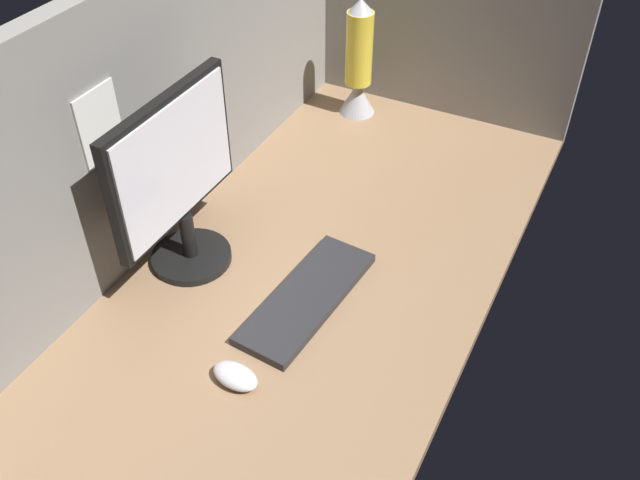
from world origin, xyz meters
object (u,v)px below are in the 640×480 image
object	(u,v)px
mouse	(235,376)
keyboard	(307,297)
lava_lamp	(358,67)
monitor	(177,179)

from	to	relation	value
mouse	keyboard	bearing A→B (deg)	0.58
mouse	lava_lamp	bearing A→B (deg)	17.18
monitor	mouse	bearing A→B (deg)	-131.27
monitor	keyboard	size ratio (longest dim) A/B	1.11
keyboard	mouse	distance (cm)	25.10
keyboard	lava_lamp	world-z (taller)	lava_lamp
monitor	lava_lamp	distance (cm)	77.26
monitor	mouse	distance (cm)	42.51
lava_lamp	mouse	bearing A→B (deg)	-168.04
monitor	lava_lamp	bearing A→B (deg)	-4.87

